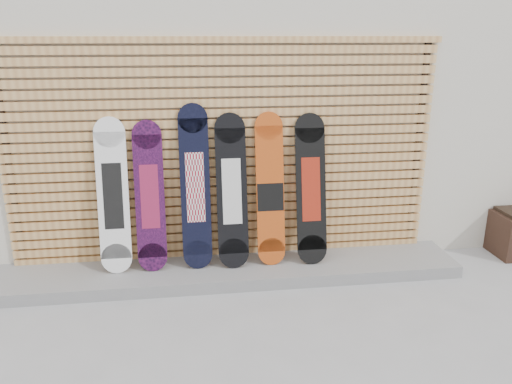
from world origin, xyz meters
TOP-DOWN VIEW (x-y plane):
  - ground at (0.00, 0.00)m, footprint 80.00×80.00m
  - building at (0.50, 3.50)m, footprint 12.00×5.00m
  - concrete_step at (-0.15, 0.68)m, footprint 4.60×0.70m
  - slat_wall at (-0.15, 0.97)m, footprint 4.26×0.08m
  - snowboard_0 at (-1.22, 0.79)m, footprint 0.29×0.30m
  - snowboard_1 at (-0.88, 0.79)m, footprint 0.28×0.31m
  - snowboard_2 at (-0.44, 0.79)m, footprint 0.28×0.31m
  - snowboard_3 at (-0.09, 0.77)m, footprint 0.30×0.35m
  - snowboard_4 at (0.28, 0.78)m, footprint 0.27×0.32m
  - snowboard_5 at (0.69, 0.76)m, footprint 0.30×0.36m

SIDE VIEW (x-z plane):
  - ground at x=0.00m, z-range 0.00..0.00m
  - concrete_step at x=-0.15m, z-range 0.00..0.12m
  - snowboard_1 at x=-0.88m, z-range 0.12..1.55m
  - snowboard_4 at x=0.28m, z-range 0.11..1.59m
  - snowboard_5 at x=0.69m, z-range 0.12..1.58m
  - snowboard_0 at x=-1.22m, z-range 0.12..1.59m
  - snowboard_3 at x=-0.09m, z-range 0.12..1.60m
  - snowboard_2 at x=-0.44m, z-range 0.12..1.70m
  - slat_wall at x=-0.15m, z-range 0.06..2.35m
  - building at x=0.50m, z-range 0.00..3.60m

